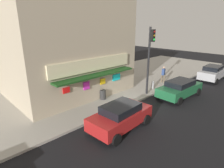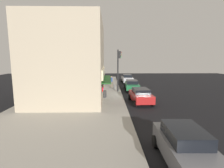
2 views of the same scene
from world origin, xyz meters
The scene contains 12 objects.
ground_plane centered at (0.00, 0.00, 0.00)m, with size 64.61×64.61×0.00m, color black.
sidewalk centered at (0.00, 5.39, 0.08)m, with size 43.07×10.77×0.15m, color #A39E93.
corner_building centered at (-1.91, 5.94, 4.40)m, with size 9.71×8.10×8.50m.
traffic_light centered at (2.46, 0.34, 3.75)m, with size 0.32×0.58×5.65m.
fire_hydrant centered at (3.98, 0.86, 0.52)m, with size 0.49×0.25×0.77m.
trash_can centered at (-1.13, 2.19, 0.54)m, with size 0.49×0.49×0.78m, color #2D2D2D.
pedestrian centered at (6.41, 1.24, 1.10)m, with size 0.62×0.46×1.70m.
potted_plant_by_doorway centered at (-5.44, 2.97, 0.63)m, with size 0.54×0.54×0.86m.
parked_car_grey centered at (-13.78, -1.65, 0.87)m, with size 4.19×2.11×1.68m.
parked_car_green centered at (4.18, -1.72, 0.78)m, with size 4.59×2.27×1.47m.
parked_car_red centered at (-3.14, -1.69, 0.81)m, with size 4.17×2.25×1.54m.
parked_car_silver centered at (11.64, -1.81, 0.84)m, with size 4.26×2.13×1.60m.
Camera 2 is at (-20.86, 1.69, 4.70)m, focal length 27.69 mm.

